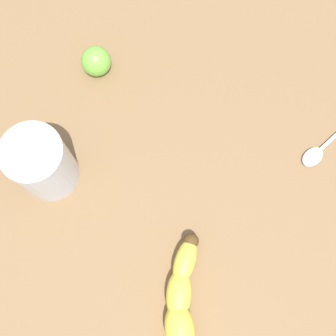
# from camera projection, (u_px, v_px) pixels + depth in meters

# --- Properties ---
(wooden_tabletop) EXTENTS (1.20, 1.20, 0.03)m
(wooden_tabletop) POSITION_uv_depth(u_px,v_px,m) (150.00, 211.00, 0.64)
(wooden_tabletop) COLOR olive
(wooden_tabletop) RESTS_ON ground
(banana) EXTENTS (0.21, 0.13, 0.04)m
(banana) POSITION_uv_depth(u_px,v_px,m) (186.00, 327.00, 0.56)
(banana) COLOR yellow
(banana) RESTS_ON wooden_tabletop
(smoothie_glass) EXTENTS (0.08, 0.08, 0.11)m
(smoothie_glass) POSITION_uv_depth(u_px,v_px,m) (42.00, 164.00, 0.59)
(smoothie_glass) COLOR silver
(smoothie_glass) RESTS_ON wooden_tabletop
(lime_fruit) EXTENTS (0.05, 0.05, 0.05)m
(lime_fruit) POSITION_uv_depth(u_px,v_px,m) (96.00, 61.00, 0.66)
(lime_fruit) COLOR #75C142
(lime_fruit) RESTS_ON wooden_tabletop
(teaspoon) EXTENTS (0.11, 0.06, 0.01)m
(teaspoon) POSITION_uv_depth(u_px,v_px,m) (316.00, 154.00, 0.64)
(teaspoon) COLOR silver
(teaspoon) RESTS_ON wooden_tabletop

